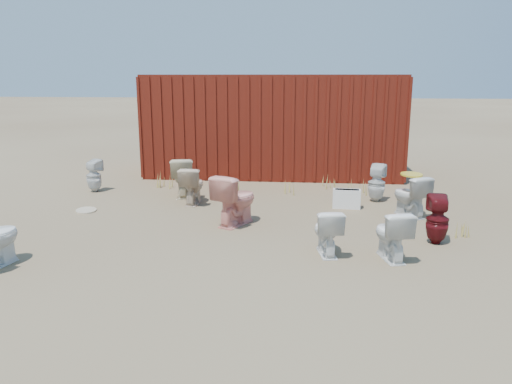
# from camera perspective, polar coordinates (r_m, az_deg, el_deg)

# --- Properties ---
(ground) EXTENTS (100.00, 100.00, 0.00)m
(ground) POSITION_cam_1_polar(r_m,az_deg,el_deg) (7.57, -0.44, -5.08)
(ground) COLOR brown
(ground) RESTS_ON ground
(shipping_container) EXTENTS (6.00, 2.40, 2.40)m
(shipping_container) POSITION_cam_1_polar(r_m,az_deg,el_deg) (12.43, 2.06, 7.71)
(shipping_container) COLOR #52180D
(shipping_container) RESTS_ON ground
(toilet_front_pink) EXTENTS (0.79, 0.94, 0.84)m
(toilet_front_pink) POSITION_cam_1_polar(r_m,az_deg,el_deg) (8.07, -2.35, -0.85)
(toilet_front_pink) COLOR #F49C8D
(toilet_front_pink) RESTS_ON ground
(toilet_front_c) EXTENTS (0.46, 0.68, 0.64)m
(toilet_front_c) POSITION_cam_1_polar(r_m,az_deg,el_deg) (6.81, 8.11, -4.47)
(toilet_front_c) COLOR white
(toilet_front_c) RESTS_ON ground
(toilet_front_maroon) EXTENTS (0.34, 0.35, 0.71)m
(toilet_front_maroon) POSITION_cam_1_polar(r_m,az_deg,el_deg) (7.61, 20.02, -2.99)
(toilet_front_maroon) COLOR #580F13
(toilet_front_maroon) RESTS_ON ground
(toilet_front_e) EXTENTS (0.52, 0.73, 0.68)m
(toilet_front_e) POSITION_cam_1_polar(r_m,az_deg,el_deg) (6.80, 15.21, -4.70)
(toilet_front_e) COLOR white
(toilet_front_e) RESTS_ON ground
(toilet_back_a) EXTENTS (0.38, 0.39, 0.68)m
(toilet_back_a) POSITION_cam_1_polar(r_m,az_deg,el_deg) (10.93, -18.05, 1.77)
(toilet_back_a) COLOR silver
(toilet_back_a) RESTS_ON ground
(toilet_back_beige_left) EXTENTS (0.41, 0.70, 0.71)m
(toilet_back_beige_left) POSITION_cam_1_polar(r_m,az_deg,el_deg) (9.48, -7.28, 0.76)
(toilet_back_beige_left) COLOR beige
(toilet_back_beige_left) RESTS_ON ground
(toilet_back_beige_right) EXTENTS (0.59, 0.85, 0.79)m
(toilet_back_beige_right) POSITION_cam_1_polar(r_m,az_deg,el_deg) (10.09, -8.41, 1.72)
(toilet_back_beige_right) COLOR beige
(toilet_back_beige_right) RESTS_ON ground
(toilet_back_yellowlid) EXTENTS (0.68, 0.81, 0.72)m
(toilet_back_yellowlid) POSITION_cam_1_polar(r_m,az_deg,el_deg) (8.96, 17.19, -0.41)
(toilet_back_yellowlid) COLOR silver
(toilet_back_yellowlid) RESTS_ON ground
(toilet_back_e) EXTENTS (0.42, 0.42, 0.72)m
(toilet_back_e) POSITION_cam_1_polar(r_m,az_deg,el_deg) (9.85, 13.62, 1.00)
(toilet_back_e) COLOR silver
(toilet_back_e) RESTS_ON ground
(yellow_lid) EXTENTS (0.36, 0.46, 0.02)m
(yellow_lid) POSITION_cam_1_polar(r_m,az_deg,el_deg) (8.89, 17.35, 1.93)
(yellow_lid) COLOR gold
(yellow_lid) RESTS_ON toilet_back_yellowlid
(loose_tank) EXTENTS (0.51, 0.24, 0.35)m
(loose_tank) POSITION_cam_1_polar(r_m,az_deg,el_deg) (9.27, 10.32, -0.76)
(loose_tank) COLOR white
(loose_tank) RESTS_ON ground
(loose_lid_near) EXTENTS (0.47, 0.56, 0.02)m
(loose_lid_near) POSITION_cam_1_polar(r_m,az_deg,el_deg) (10.95, -4.02, 0.67)
(loose_lid_near) COLOR beige
(loose_lid_near) RESTS_ON ground
(loose_lid_far) EXTENTS (0.51, 0.57, 0.02)m
(loose_lid_far) POSITION_cam_1_polar(r_m,az_deg,el_deg) (9.47, -18.84, -1.99)
(loose_lid_far) COLOR tan
(loose_lid_far) RESTS_ON ground
(weed_clump_a) EXTENTS (0.36, 0.36, 0.33)m
(weed_clump_a) POSITION_cam_1_polar(r_m,az_deg,el_deg) (11.07, -10.36, 1.42)
(weed_clump_a) COLOR #A69342
(weed_clump_a) RESTS_ON ground
(weed_clump_b) EXTENTS (0.32, 0.32, 0.25)m
(weed_clump_b) POSITION_cam_1_polar(r_m,az_deg,el_deg) (10.26, 3.95, 0.46)
(weed_clump_b) COLOR #A69342
(weed_clump_b) RESTS_ON ground
(weed_clump_c) EXTENTS (0.36, 0.36, 0.33)m
(weed_clump_c) POSITION_cam_1_polar(r_m,az_deg,el_deg) (10.35, 11.48, 0.56)
(weed_clump_c) COLOR #A69342
(weed_clump_c) RESTS_ON ground
(weed_clump_d) EXTENTS (0.30, 0.30, 0.23)m
(weed_clump_d) POSITION_cam_1_polar(r_m,az_deg,el_deg) (10.49, -1.95, 0.71)
(weed_clump_d) COLOR #A69342
(weed_clump_d) RESTS_ON ground
(weed_clump_e) EXTENTS (0.34, 0.34, 0.26)m
(weed_clump_e) POSITION_cam_1_polar(r_m,az_deg,el_deg) (10.90, 8.37, 1.12)
(weed_clump_e) COLOR #A69342
(weed_clump_e) RESTS_ON ground
(weed_clump_f) EXTENTS (0.28, 0.28, 0.23)m
(weed_clump_f) POSITION_cam_1_polar(r_m,az_deg,el_deg) (8.18, 22.46, -3.86)
(weed_clump_f) COLOR #A69342
(weed_clump_f) RESTS_ON ground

